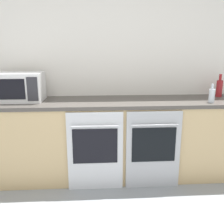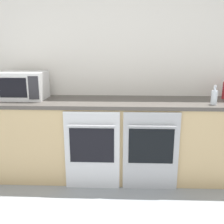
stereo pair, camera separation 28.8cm
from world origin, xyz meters
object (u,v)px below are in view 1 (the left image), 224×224
(oven_left, at_px, (95,151))
(bottle_red, at_px, (219,88))
(oven_right, at_px, (153,150))
(bottle_clear, at_px, (212,95))
(microwave, at_px, (20,87))

(oven_left, bearing_deg, bottle_red, 17.69)
(oven_right, distance_m, bottle_clear, 0.88)
(microwave, height_order, bottle_red, microwave)
(oven_right, bearing_deg, oven_left, 180.00)
(oven_left, bearing_deg, oven_right, 0.00)
(oven_left, xyz_separation_m, oven_right, (0.62, 0.00, 0.00))
(oven_left, bearing_deg, bottle_clear, 6.61)
(oven_left, height_order, microwave, microwave)
(microwave, xyz_separation_m, bottle_clear, (2.11, -0.24, -0.08))
(microwave, xyz_separation_m, bottle_red, (2.37, 0.10, -0.05))
(oven_right, distance_m, bottle_red, 1.19)
(oven_right, distance_m, microwave, 1.63)
(oven_right, height_order, bottle_clear, bottle_clear)
(oven_left, xyz_separation_m, bottle_red, (1.53, 0.49, 0.59))
(oven_right, relative_size, bottle_clear, 4.21)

